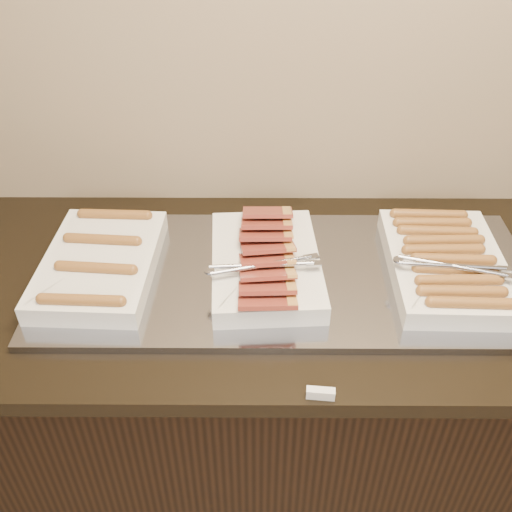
{
  "coord_description": "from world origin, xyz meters",
  "views": [
    {
      "loc": [
        -0.04,
        1.06,
        1.81
      ],
      "look_at": [
        -0.05,
        2.13,
        0.97
      ],
      "focal_mm": 40.0,
      "sensor_mm": 36.0,
      "label": 1
    }
  ],
  "objects_px": {
    "warming_tray": "(288,275)",
    "counter": "(273,394)",
    "dish_left": "(100,263)",
    "dish_center": "(266,263)",
    "dish_right": "(446,263)"
  },
  "relations": [
    {
      "from": "warming_tray",
      "to": "dish_left",
      "type": "distance_m",
      "value": 0.46
    },
    {
      "from": "warming_tray",
      "to": "dish_left",
      "type": "xyz_separation_m",
      "value": [
        -0.46,
        0.0,
        0.04
      ]
    },
    {
      "from": "dish_left",
      "to": "warming_tray",
      "type": "bearing_deg",
      "value": 2.32
    },
    {
      "from": "warming_tray",
      "to": "counter",
      "type": "bearing_deg",
      "value": 180.0
    },
    {
      "from": "counter",
      "to": "dish_right",
      "type": "height_order",
      "value": "dish_right"
    },
    {
      "from": "counter",
      "to": "warming_tray",
      "type": "xyz_separation_m",
      "value": [
        0.03,
        0.0,
        0.46
      ]
    },
    {
      "from": "counter",
      "to": "dish_center",
      "type": "height_order",
      "value": "dish_center"
    },
    {
      "from": "counter",
      "to": "dish_right",
      "type": "bearing_deg",
      "value": -0.45
    },
    {
      "from": "dish_left",
      "to": "dish_center",
      "type": "height_order",
      "value": "dish_center"
    },
    {
      "from": "warming_tray",
      "to": "dish_left",
      "type": "relative_size",
      "value": 3.0
    },
    {
      "from": "dish_left",
      "to": "dish_center",
      "type": "bearing_deg",
      "value": 1.82
    },
    {
      "from": "dish_left",
      "to": "counter",
      "type": "bearing_deg",
      "value": 2.32
    },
    {
      "from": "dish_left",
      "to": "dish_right",
      "type": "xyz_separation_m",
      "value": [
        0.83,
        -0.0,
        0.01
      ]
    },
    {
      "from": "dish_center",
      "to": "dish_right",
      "type": "height_order",
      "value": "dish_center"
    },
    {
      "from": "warming_tray",
      "to": "dish_right",
      "type": "bearing_deg",
      "value": -0.48
    }
  ]
}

